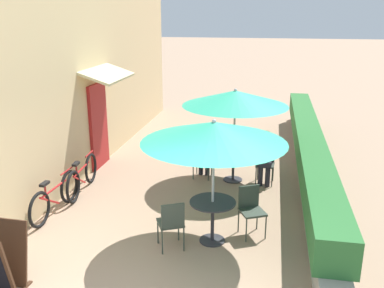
% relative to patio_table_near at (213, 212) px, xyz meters
% --- Properties ---
extents(cafe_facade_wall, '(0.98, 11.81, 4.20)m').
position_rel_patio_table_near_xyz_m(cafe_facade_wall, '(-3.48, 3.66, 1.55)').
color(cafe_facade_wall, '#D6B784').
rests_on(cafe_facade_wall, ground_plane).
extents(planter_hedge, '(0.60, 10.81, 1.01)m').
position_rel_patio_table_near_xyz_m(planter_hedge, '(1.81, 3.69, -0.00)').
color(planter_hedge, gray).
rests_on(planter_hedge, ground_plane).
extents(patio_table_near, '(0.78, 0.78, 0.74)m').
position_rel_patio_table_near_xyz_m(patio_table_near, '(0.00, 0.00, 0.00)').
color(patio_table_near, '#28282D').
rests_on(patio_table_near, ground_plane).
extents(patio_umbrella_near, '(2.36, 2.36, 2.16)m').
position_rel_patio_table_near_xyz_m(patio_umbrella_near, '(0.00, 0.00, 1.40)').
color(patio_umbrella_near, '#B7B7BC').
rests_on(patio_umbrella_near, ground_plane).
extents(cafe_chair_near_left, '(0.54, 0.54, 0.87)m').
position_rel_patio_table_near_xyz_m(cafe_chair_near_left, '(0.62, 0.39, -0.02)').
color(cafe_chair_near_left, '#384238').
rests_on(cafe_chair_near_left, ground_plane).
extents(cafe_chair_near_right, '(0.54, 0.54, 0.87)m').
position_rel_patio_table_near_xyz_m(cafe_chair_near_right, '(-0.62, -0.39, -0.02)').
color(cafe_chair_near_right, '#384238').
rests_on(cafe_chair_near_right, ground_plane).
extents(patio_table_mid, '(0.78, 0.78, 0.74)m').
position_rel_patio_table_near_xyz_m(patio_table_mid, '(0.08, 2.83, 0.00)').
color(patio_table_mid, '#28282D').
rests_on(patio_table_mid, ground_plane).
extents(patio_umbrella_mid, '(2.36, 2.36, 2.16)m').
position_rel_patio_table_near_xyz_m(patio_umbrella_mid, '(0.08, 2.83, 1.40)').
color(patio_umbrella_mid, '#B7B7BC').
rests_on(patio_umbrella_mid, ground_plane).
extents(cafe_chair_mid_left, '(0.42, 0.42, 0.87)m').
position_rel_patio_table_near_xyz_m(cafe_chair_mid_left, '(-0.65, 2.80, -0.02)').
color(cafe_chair_mid_left, '#384238').
rests_on(cafe_chair_mid_left, ground_plane).
extents(seated_patron_mid_left, '(0.35, 0.42, 1.25)m').
position_rel_patio_table_near_xyz_m(seated_patron_mid_left, '(-0.64, 2.91, 0.15)').
color(seated_patron_mid_left, '#23232D').
rests_on(seated_patron_mid_left, ground_plane).
extents(cafe_chair_mid_right, '(0.42, 0.42, 0.87)m').
position_rel_patio_table_near_xyz_m(cafe_chair_mid_right, '(0.81, 2.86, -0.02)').
color(cafe_chair_mid_right, '#384238').
rests_on(cafe_chair_mid_right, ground_plane).
extents(seated_patron_mid_right, '(0.35, 0.42, 1.25)m').
position_rel_patio_table_near_xyz_m(seated_patron_mid_right, '(0.81, 2.75, 0.15)').
color(seated_patron_mid_right, '#23232D').
rests_on(seated_patron_mid_right, ground_plane).
extents(coffee_cup_mid, '(0.07, 0.07, 0.09)m').
position_rel_patio_table_near_xyz_m(coffee_cup_mid, '(0.14, 2.90, 0.25)').
color(coffee_cup_mid, white).
rests_on(coffee_cup_mid, patio_table_mid).
extents(bicycle_leaning, '(0.13, 1.78, 0.77)m').
position_rel_patio_table_near_xyz_m(bicycle_leaning, '(-3.14, 0.47, -0.18)').
color(bicycle_leaning, black).
rests_on(bicycle_leaning, ground_plane).
extents(bicycle_second, '(0.21, 1.79, 0.78)m').
position_rel_patio_table_near_xyz_m(bicycle_second, '(-3.06, 1.55, -0.18)').
color(bicycle_second, black).
rests_on(bicycle_second, ground_plane).
extents(menu_board, '(0.61, 0.65, 0.97)m').
position_rel_patio_table_near_xyz_m(menu_board, '(-2.71, -1.88, -0.06)').
color(menu_board, '#422819').
rests_on(menu_board, ground_plane).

